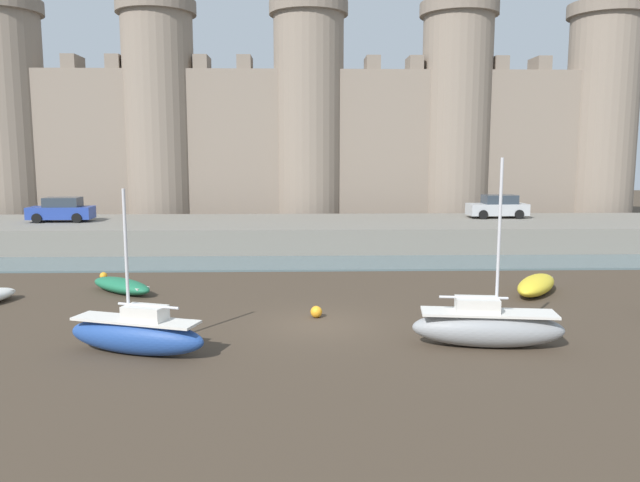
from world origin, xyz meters
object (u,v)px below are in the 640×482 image
car_quay_centre_east (498,207)px  rowboat_foreground_right (536,285)px  sailboat_foreground_left (487,326)px  rowboat_near_channel_right (121,285)px  mooring_buoy_near_channel (104,276)px  car_quay_centre_west (61,210)px  sailboat_foreground_centre (137,334)px  mooring_buoy_mid_mud (316,312)px

car_quay_centre_east → rowboat_foreground_right: bearing=-101.6°
sailboat_foreground_left → rowboat_near_channel_right: bearing=149.8°
mooring_buoy_near_channel → car_quay_centre_west: size_ratio=0.09×
sailboat_foreground_centre → rowboat_foreground_right: (15.50, 7.90, -0.24)m
rowboat_near_channel_right → rowboat_foreground_right: (18.43, -0.69, 0.07)m
rowboat_foreground_right → mooring_buoy_near_channel: 20.51m
sailboat_foreground_centre → sailboat_foreground_left: bearing=2.2°
sailboat_foreground_centre → rowboat_near_channel_right: size_ratio=1.41×
sailboat_foreground_left → car_quay_centre_west: sailboat_foreground_left is taller
mooring_buoy_near_channel → car_quay_centre_east: (23.57, 12.89, 2.24)m
car_quay_centre_east → rowboat_near_channel_right: bearing=-143.9°
rowboat_foreground_right → car_quay_centre_east: 17.05m
mooring_buoy_mid_mud → rowboat_foreground_right: bearing=20.9°
rowboat_foreground_right → mooring_buoy_near_channel: size_ratio=11.00×
rowboat_foreground_right → mooring_buoy_near_channel: bearing=169.6°
sailboat_foreground_left → car_quay_centre_east: bearing=72.0°
mooring_buoy_mid_mud → sailboat_foreground_left: bearing=-34.4°
rowboat_foreground_right → mooring_buoy_mid_mud: rowboat_foreground_right is taller
car_quay_centre_west → mooring_buoy_mid_mud: bearing=-48.6°
rowboat_foreground_right → rowboat_near_channel_right: bearing=177.9°
rowboat_near_channel_right → sailboat_foreground_left: bearing=-30.2°
sailboat_foreground_centre → mooring_buoy_mid_mud: 7.03m
sailboat_foreground_centre → mooring_buoy_near_channel: size_ratio=14.11×
sailboat_foreground_centre → mooring_buoy_near_channel: 12.51m
car_quay_centre_west → mooring_buoy_near_channel: bearing=-61.2°
rowboat_near_channel_right → mooring_buoy_mid_mud: bearing=-27.3°
sailboat_foreground_left → rowboat_foreground_right: size_ratio=1.51×
car_quay_centre_east → car_quay_centre_west: bearing=-176.9°
car_quay_centre_west → car_quay_centre_east: size_ratio=1.00×
rowboat_foreground_right → car_quay_centre_east: car_quay_centre_east is taller
rowboat_foreground_right → mooring_buoy_mid_mud: bearing=-159.1°
mooring_buoy_mid_mud → mooring_buoy_near_channel: mooring_buoy_mid_mud is taller
sailboat_foreground_centre → mooring_buoy_mid_mud: bearing=36.2°
sailboat_foreground_left → rowboat_foreground_right: bearing=59.4°
car_quay_centre_east → sailboat_foreground_left: bearing=-108.0°
rowboat_near_channel_right → sailboat_foreground_centre: bearing=-71.1°
rowboat_near_channel_right → rowboat_foreground_right: bearing=-2.1°
sailboat_foreground_centre → car_quay_centre_east: sailboat_foreground_centre is taller
sailboat_foreground_left → rowboat_foreground_right: 8.68m
sailboat_foreground_left → mooring_buoy_mid_mud: sailboat_foreground_left is taller
sailboat_foreground_centre → rowboat_foreground_right: 17.40m
mooring_buoy_near_channel → car_quay_centre_west: bearing=118.8°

